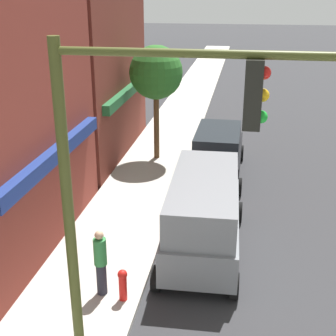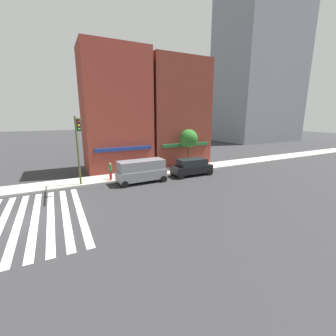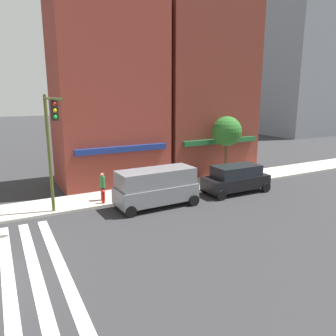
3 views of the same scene
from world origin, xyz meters
TOP-DOWN VIEW (x-y plane):
  - traffic_signal at (4.12, 5.26)m, footprint 0.32×5.14m
  - van_grey at (9.90, 4.70)m, footprint 5.05×2.22m
  - suv_black at (16.08, 4.70)m, footprint 4.72×2.12m
  - pedestrian_green_top at (7.24, 6.99)m, footprint 0.32×0.32m
  - fire_hydrant at (7.08, 6.40)m, footprint 0.24×0.24m
  - street_tree at (17.33, 7.50)m, footprint 2.28×2.28m

SIDE VIEW (x-z plane):
  - fire_hydrant at x=7.08m, z-range 0.19..1.03m
  - suv_black at x=16.08m, z-range 0.06..2.00m
  - pedestrian_green_top at x=7.24m, z-range 0.19..1.96m
  - van_grey at x=9.90m, z-range 0.12..2.46m
  - street_tree at x=17.33m, z-range 1.46..6.42m
  - traffic_signal at x=4.12m, z-range 1.23..7.98m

